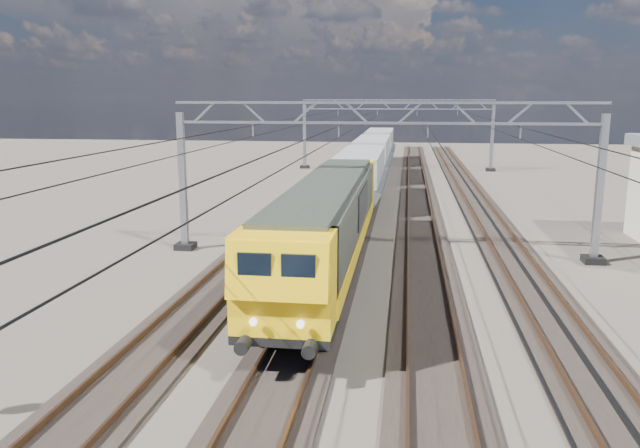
# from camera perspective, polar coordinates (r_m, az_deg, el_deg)

# --- Properties ---
(ground) EXTENTS (160.00, 160.00, 0.00)m
(ground) POSITION_cam_1_polar(r_m,az_deg,el_deg) (25.52, 5.15, -5.11)
(ground) COLOR #29231F
(ground) RESTS_ON ground
(track_outer_west) EXTENTS (2.60, 140.00, 0.30)m
(track_outer_west) POSITION_cam_1_polar(r_m,az_deg,el_deg) (26.45, -7.98, -4.42)
(track_outer_west) COLOR black
(track_outer_west) RESTS_ON ground
(track_loco) EXTENTS (2.60, 140.00, 0.30)m
(track_loco) POSITION_cam_1_polar(r_m,az_deg,el_deg) (25.67, 0.67, -4.80)
(track_loco) COLOR black
(track_loco) RESTS_ON ground
(track_inner_east) EXTENTS (2.60, 140.00, 0.30)m
(track_inner_east) POSITION_cam_1_polar(r_m,az_deg,el_deg) (25.49, 9.66, -5.08)
(track_inner_east) COLOR black
(track_inner_east) RESTS_ON ground
(track_outer_east) EXTENTS (2.60, 140.00, 0.30)m
(track_outer_east) POSITION_cam_1_polar(r_m,az_deg,el_deg) (25.94, 18.56, -5.24)
(track_outer_east) COLOR black
(track_outer_east) RESTS_ON ground
(catenary_gantry_mid) EXTENTS (19.90, 0.90, 7.11)m
(catenary_gantry_mid) POSITION_cam_1_polar(r_m,az_deg,el_deg) (28.66, 5.69, 4.69)
(catenary_gantry_mid) COLOR gray
(catenary_gantry_mid) RESTS_ON ground
(catenary_gantry_far) EXTENTS (19.90, 0.90, 7.11)m
(catenary_gantry_far) POSITION_cam_1_polar(r_m,az_deg,el_deg) (64.54, 7.02, 8.40)
(catenary_gantry_far) COLOR gray
(catenary_gantry_far) RESTS_ON ground
(overhead_wires) EXTENTS (12.03, 140.00, 0.53)m
(overhead_wires) POSITION_cam_1_polar(r_m,az_deg,el_deg) (32.50, 6.05, 8.74)
(overhead_wires) COLOR black
(overhead_wires) RESTS_ON ground
(locomotive) EXTENTS (2.76, 21.10, 3.62)m
(locomotive) POSITION_cam_1_polar(r_m,az_deg,el_deg) (25.32, 0.74, 0.23)
(locomotive) COLOR black
(locomotive) RESTS_ON ground
(hopper_wagon_lead) EXTENTS (3.38, 13.00, 3.25)m
(hopper_wagon_lead) POSITION_cam_1_polar(r_m,az_deg,el_deg) (42.75, 3.73, 4.69)
(hopper_wagon_lead) COLOR black
(hopper_wagon_lead) RESTS_ON ground
(hopper_wagon_mid) EXTENTS (3.38, 13.00, 3.25)m
(hopper_wagon_mid) POSITION_cam_1_polar(r_m,az_deg,el_deg) (56.85, 4.80, 6.35)
(hopper_wagon_mid) COLOR black
(hopper_wagon_mid) RESTS_ON ground
(hopper_wagon_third) EXTENTS (3.38, 13.00, 3.25)m
(hopper_wagon_third) POSITION_cam_1_polar(r_m,az_deg,el_deg) (70.99, 5.45, 7.35)
(hopper_wagon_third) COLOR black
(hopper_wagon_third) RESTS_ON ground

